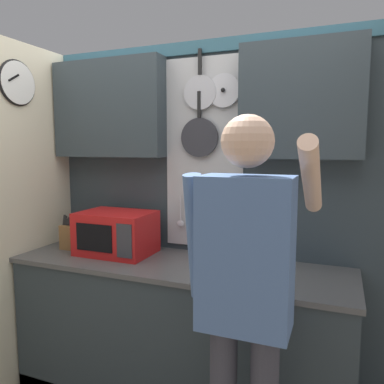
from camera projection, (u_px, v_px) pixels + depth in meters
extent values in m
cube|color=#2D383D|center=(177.00, 333.00, 2.39)|extent=(2.09, 0.60, 0.87)
cube|color=#4C4C4C|center=(177.00, 265.00, 2.34)|extent=(2.12, 0.63, 0.03)
cube|color=#2D383D|center=(196.00, 214.00, 2.60)|extent=(2.69, 0.04, 2.31)
cube|color=#2D5666|center=(194.00, 47.00, 2.44)|extent=(2.65, 0.02, 0.08)
cube|color=#2D383D|center=(109.00, 109.00, 2.65)|extent=(0.84, 0.16, 0.67)
cube|color=#2D383D|center=(301.00, 101.00, 2.17)|extent=(0.71, 0.16, 0.67)
cube|color=#B2B2B2|center=(204.00, 154.00, 2.50)|extent=(0.54, 0.01, 1.26)
cylinder|color=#B7B7BC|center=(200.00, 93.00, 2.44)|extent=(0.22, 0.02, 0.22)
cube|color=black|center=(200.00, 62.00, 2.41)|extent=(0.02, 0.02, 0.16)
cylinder|color=#2D2D33|center=(199.00, 138.00, 2.47)|extent=(0.26, 0.02, 0.26)
cube|color=black|center=(199.00, 105.00, 2.44)|extent=(0.02, 0.02, 0.17)
cylinder|color=silver|center=(224.00, 90.00, 2.38)|extent=(0.21, 0.01, 0.21)
sphere|color=black|center=(223.00, 90.00, 2.36)|extent=(0.03, 0.03, 0.03)
cylinder|color=silver|center=(180.00, 208.00, 2.58)|extent=(0.01, 0.01, 0.18)
ellipsoid|color=silver|center=(181.00, 223.00, 2.59)|extent=(0.05, 0.01, 0.05)
cylinder|color=silver|center=(191.00, 208.00, 2.55)|extent=(0.01, 0.01, 0.17)
ellipsoid|color=silver|center=(191.00, 223.00, 2.56)|extent=(0.05, 0.01, 0.05)
cylinder|color=silver|center=(202.00, 210.00, 2.52)|extent=(0.01, 0.01, 0.19)
ellipsoid|color=silver|center=(202.00, 226.00, 2.53)|extent=(0.06, 0.01, 0.05)
cylinder|color=silver|center=(214.00, 213.00, 2.49)|extent=(0.01, 0.01, 0.22)
ellipsoid|color=silver|center=(213.00, 231.00, 2.51)|extent=(0.04, 0.01, 0.03)
cylinder|color=red|center=(225.00, 212.00, 2.46)|extent=(0.01, 0.01, 0.19)
ellipsoid|color=red|center=(225.00, 229.00, 2.47)|extent=(0.05, 0.01, 0.04)
cylinder|color=white|center=(18.00, 83.00, 2.43)|extent=(0.02, 0.28, 0.28)
torus|color=black|center=(17.00, 83.00, 2.43)|extent=(0.02, 0.30, 0.30)
cube|color=black|center=(14.00, 78.00, 2.38)|extent=(0.01, 0.09, 0.06)
cube|color=red|center=(117.00, 233.00, 2.53)|extent=(0.49, 0.35, 0.29)
cube|color=black|center=(94.00, 238.00, 2.39)|extent=(0.27, 0.01, 0.18)
cube|color=#333338|center=(124.00, 241.00, 2.30)|extent=(0.11, 0.01, 0.21)
cube|color=brown|center=(72.00, 236.00, 2.68)|extent=(0.11, 0.15, 0.17)
cylinder|color=black|center=(64.00, 220.00, 2.64)|extent=(0.02, 0.03, 0.07)
cylinder|color=black|center=(66.00, 220.00, 2.64)|extent=(0.02, 0.03, 0.07)
cylinder|color=black|center=(67.00, 222.00, 2.64)|extent=(0.02, 0.03, 0.05)
cylinder|color=black|center=(69.00, 221.00, 2.63)|extent=(0.02, 0.02, 0.06)
cylinder|color=black|center=(70.00, 220.00, 2.63)|extent=(0.02, 0.03, 0.08)
cylinder|color=black|center=(71.00, 220.00, 2.62)|extent=(0.02, 0.03, 0.08)
cylinder|color=black|center=(73.00, 222.00, 2.62)|extent=(0.02, 0.03, 0.06)
cylinder|color=white|center=(208.00, 252.00, 2.30)|extent=(0.10, 0.10, 0.16)
cylinder|color=tan|center=(209.00, 240.00, 2.28)|extent=(0.04, 0.04, 0.19)
cylinder|color=tan|center=(208.00, 233.00, 2.28)|extent=(0.02, 0.02, 0.28)
cylinder|color=black|center=(206.00, 235.00, 2.27)|extent=(0.03, 0.02, 0.25)
cylinder|color=silver|center=(208.00, 236.00, 2.27)|extent=(0.06, 0.06, 0.24)
cylinder|color=silver|center=(208.00, 235.00, 2.28)|extent=(0.04, 0.03, 0.24)
cylinder|color=tan|center=(208.00, 233.00, 2.26)|extent=(0.07, 0.06, 0.27)
cylinder|color=red|center=(210.00, 232.00, 2.26)|extent=(0.02, 0.02, 0.29)
cube|color=#4C6B9E|center=(246.00, 253.00, 1.54)|extent=(0.38, 0.22, 0.64)
sphere|color=#DBAD8E|center=(248.00, 141.00, 1.49)|extent=(0.21, 0.21, 0.21)
cylinder|color=#4C6B9E|center=(196.00, 238.00, 1.65)|extent=(0.08, 0.18, 0.58)
cylinder|color=#DBAD8E|center=(311.00, 178.00, 1.65)|extent=(0.08, 0.53, 0.38)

